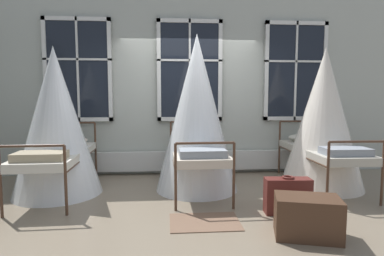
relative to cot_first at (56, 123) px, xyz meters
The scene contains 9 objects.
ground 2.30m from the cot_first, ahead, with size 19.62×19.62×0.00m, color gray.
back_wall_with_windows 2.45m from the cot_first, 30.50° to the left, with size 8.51×0.10×3.34m, color #B2B7AD.
window_bank 2.32m from the cot_first, 27.96° to the left, with size 5.21×0.10×2.78m.
cot_first is the anchor object (origin of this frame).
cot_second 2.08m from the cot_first, ahead, with size 1.27×1.89×2.39m.
cot_third 4.09m from the cot_first, ahead, with size 1.27×1.89×2.21m.
rug_second 2.63m from the cot_first, 31.74° to the right, with size 0.80×0.56×0.01m, color brown.
suitcase_dark 3.38m from the cot_first, 18.87° to the right, with size 0.57×0.25×0.47m.
travel_trunk 3.60m from the cot_first, 29.45° to the right, with size 0.64×0.40×0.42m, color #472D1E.
Camera 1 is at (-0.42, -4.73, 1.42)m, focal length 29.42 mm.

